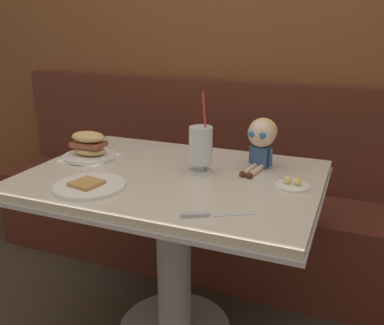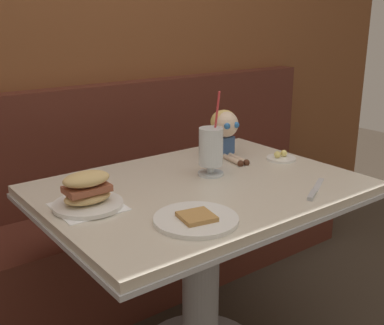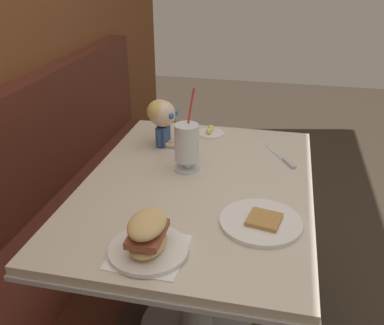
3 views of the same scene
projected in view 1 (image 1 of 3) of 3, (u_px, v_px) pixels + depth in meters
name	position (u px, v px, depth m)	size (l,w,h in m)	color
wood_panel_wall	(240.00, 40.00, 2.25)	(4.40, 0.08, 2.40)	brown
booth_bench	(222.00, 209.00, 2.31)	(2.60, 0.48, 1.00)	#512319
diner_table	(173.00, 221.00, 1.69)	(1.11, 0.81, 0.74)	beige
toast_plate	(89.00, 186.00, 1.49)	(0.25, 0.25, 0.03)	white
milkshake_glass	(201.00, 148.00, 1.61)	(0.10, 0.10, 0.32)	silver
sandwich_plate	(89.00, 148.00, 1.80)	(0.22, 0.22, 0.12)	white
butter_saucer	(292.00, 185.00, 1.49)	(0.12, 0.12, 0.04)	white
butter_knife	(206.00, 215.00, 1.27)	(0.21, 0.13, 0.01)	silver
seated_doll	(262.00, 136.00, 1.67)	(0.13, 0.23, 0.20)	#385689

